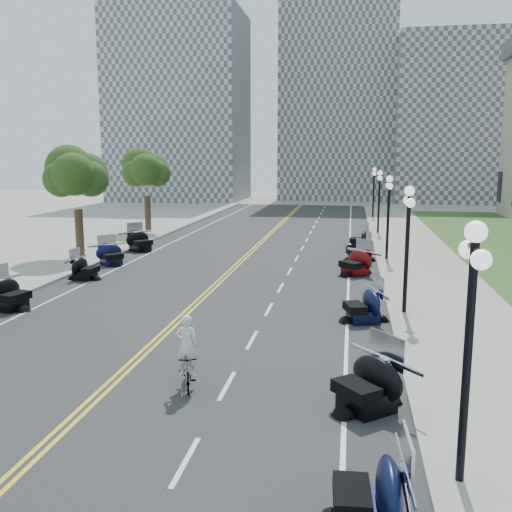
{
  "coord_description": "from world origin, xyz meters",
  "views": [
    {
      "loc": [
        6.42,
        -18.44,
        6.21
      ],
      "look_at": [
        2.46,
        5.24,
        2.0
      ],
      "focal_mm": 40.0,
      "sensor_mm": 36.0,
      "label": 1
    }
  ],
  "objects": [
    {
      "name": "ground",
      "position": [
        0.0,
        0.0,
        0.0
      ],
      "size": [
        160.0,
        160.0,
        0.0
      ],
      "primitive_type": "plane",
      "color": "gray"
    },
    {
      "name": "road",
      "position": [
        0.0,
        10.0,
        0.0
      ],
      "size": [
        16.0,
        90.0,
        0.01
      ],
      "primitive_type": "cube",
      "color": "#333335",
      "rests_on": "ground"
    },
    {
      "name": "centerline_yellow_a",
      "position": [
        -0.12,
        10.0,
        0.01
      ],
      "size": [
        0.12,
        90.0,
        0.0
      ],
      "primitive_type": "cube",
      "color": "yellow",
      "rests_on": "road"
    },
    {
      "name": "centerline_yellow_b",
      "position": [
        0.12,
        10.0,
        0.01
      ],
      "size": [
        0.12,
        90.0,
        0.0
      ],
      "primitive_type": "cube",
      "color": "yellow",
      "rests_on": "road"
    },
    {
      "name": "edge_line_north",
      "position": [
        6.4,
        10.0,
        0.01
      ],
      "size": [
        0.12,
        90.0,
        0.0
      ],
      "primitive_type": "cube",
      "color": "white",
      "rests_on": "road"
    },
    {
      "name": "edge_line_south",
      "position": [
        -6.4,
        10.0,
        0.01
      ],
      "size": [
        0.12,
        90.0,
        0.0
      ],
      "primitive_type": "cube",
      "color": "white",
      "rests_on": "road"
    },
    {
      "name": "lane_dash_4",
      "position": [
        3.2,
        -8.0,
        0.01
      ],
      "size": [
        0.12,
        2.0,
        0.0
      ],
      "primitive_type": "cube",
      "color": "white",
      "rests_on": "road"
    },
    {
      "name": "lane_dash_5",
      "position": [
        3.2,
        -4.0,
        0.01
      ],
      "size": [
        0.12,
        2.0,
        0.0
      ],
      "primitive_type": "cube",
      "color": "white",
      "rests_on": "road"
    },
    {
      "name": "lane_dash_6",
      "position": [
        3.2,
        0.0,
        0.01
      ],
      "size": [
        0.12,
        2.0,
        0.0
      ],
      "primitive_type": "cube",
      "color": "white",
      "rests_on": "road"
    },
    {
      "name": "lane_dash_7",
      "position": [
        3.2,
        4.0,
        0.01
      ],
      "size": [
        0.12,
        2.0,
        0.0
      ],
      "primitive_type": "cube",
      "color": "white",
      "rests_on": "road"
    },
    {
      "name": "lane_dash_8",
      "position": [
        3.2,
        8.0,
        0.01
      ],
      "size": [
        0.12,
        2.0,
        0.0
      ],
      "primitive_type": "cube",
      "color": "white",
      "rests_on": "road"
    },
    {
      "name": "lane_dash_9",
      "position": [
        3.2,
        12.0,
        0.01
      ],
      "size": [
        0.12,
        2.0,
        0.0
      ],
      "primitive_type": "cube",
      "color": "white",
      "rests_on": "road"
    },
    {
      "name": "lane_dash_10",
      "position": [
        3.2,
        16.0,
        0.01
      ],
      "size": [
        0.12,
        2.0,
        0.0
      ],
      "primitive_type": "cube",
      "color": "white",
      "rests_on": "road"
    },
    {
      "name": "lane_dash_11",
      "position": [
        3.2,
        20.0,
        0.01
      ],
      "size": [
        0.12,
        2.0,
        0.0
      ],
      "primitive_type": "cube",
      "color": "white",
      "rests_on": "road"
    },
    {
      "name": "lane_dash_12",
      "position": [
        3.2,
        24.0,
        0.01
      ],
      "size": [
        0.12,
        2.0,
        0.0
      ],
      "primitive_type": "cube",
      "color": "white",
      "rests_on": "road"
    },
    {
      "name": "lane_dash_13",
      "position": [
        3.2,
        28.0,
        0.01
      ],
      "size": [
        0.12,
        2.0,
        0.0
      ],
      "primitive_type": "cube",
      "color": "white",
      "rests_on": "road"
    },
    {
      "name": "lane_dash_14",
      "position": [
        3.2,
        32.0,
        0.01
      ],
      "size": [
        0.12,
        2.0,
        0.0
      ],
      "primitive_type": "cube",
      "color": "white",
      "rests_on": "road"
    },
    {
      "name": "lane_dash_15",
      "position": [
        3.2,
        36.0,
        0.01
      ],
      "size": [
        0.12,
        2.0,
        0.0
      ],
      "primitive_type": "cube",
      "color": "white",
      "rests_on": "road"
    },
    {
      "name": "lane_dash_16",
      "position": [
        3.2,
        40.0,
        0.01
      ],
      "size": [
        0.12,
        2.0,
        0.0
      ],
      "primitive_type": "cube",
      "color": "white",
      "rests_on": "road"
    },
    {
      "name": "lane_dash_17",
      "position": [
        3.2,
        44.0,
        0.01
      ],
      "size": [
        0.12,
        2.0,
        0.0
      ],
      "primitive_type": "cube",
      "color": "white",
      "rests_on": "road"
    },
    {
      "name": "lane_dash_18",
      "position": [
        3.2,
        48.0,
        0.01
      ],
      "size": [
        0.12,
        2.0,
        0.0
      ],
      "primitive_type": "cube",
      "color": "white",
      "rests_on": "road"
    },
    {
      "name": "lane_dash_19",
      "position": [
        3.2,
        52.0,
        0.01
      ],
      "size": [
        0.12,
        2.0,
        0.0
      ],
      "primitive_type": "cube",
      "color": "white",
      "rests_on": "road"
    },
    {
      "name": "sidewalk_north",
      "position": [
        10.5,
        10.0,
        0.07
      ],
      "size": [
        5.0,
        90.0,
        0.15
      ],
      "primitive_type": "cube",
      "color": "#9E9991",
      "rests_on": "ground"
    },
    {
      "name": "sidewalk_south",
      "position": [
        -10.5,
        10.0,
        0.07
      ],
      "size": [
        5.0,
        90.0,
        0.15
      ],
      "primitive_type": "cube",
      "color": "#9E9991",
      "rests_on": "ground"
    },
    {
      "name": "distant_block_a",
      "position": [
        -18.0,
        62.0,
        13.0
      ],
      "size": [
        18.0,
        14.0,
        26.0
      ],
      "primitive_type": "cube",
      "color": "gray",
      "rests_on": "ground"
    },
    {
      "name": "distant_block_b",
      "position": [
        4.0,
        68.0,
        15.0
      ],
      "size": [
        16.0,
        12.0,
        30.0
      ],
      "primitive_type": "cube",
      "color": "gray",
      "rests_on": "ground"
    },
    {
      "name": "distant_block_c",
      "position": [
        22.0,
        65.0,
        11.0
      ],
      "size": [
        20.0,
        14.0,
        22.0
      ],
      "primitive_type": "cube",
      "color": "gray",
      "rests_on": "ground"
    },
    {
      "name": "street_lamp_1",
      "position": [
        8.6,
        -8.0,
        2.6
      ],
      "size": [
        0.5,
        1.2,
        4.9
      ],
      "primitive_type": null,
      "color": "black",
      "rests_on": "sidewalk_north"
    },
    {
      "name": "street_lamp_2",
      "position": [
        8.6,
        4.0,
        2.6
      ],
      "size": [
        0.5,
        1.2,
        4.9
      ],
      "primitive_type": null,
      "color": "black",
      "rests_on": "sidewalk_north"
    },
    {
      "name": "street_lamp_3",
      "position": [
        8.6,
        16.0,
        2.6
      ],
      "size": [
        0.5,
        1.2,
        4.9
      ],
      "primitive_type": null,
      "color": "black",
      "rests_on": "sidewalk_north"
    },
    {
      "name": "street_lamp_4",
      "position": [
        8.6,
        28.0,
        2.6
      ],
      "size": [
        0.5,
        1.2,
        4.9
      ],
      "primitive_type": null,
      "color": "black",
      "rests_on": "sidewalk_north"
    },
    {
      "name": "street_lamp_5",
      "position": [
        8.6,
        40.0,
        2.6
      ],
      "size": [
        0.5,
        1.2,
        4.9
      ],
      "primitive_type": null,
      "color": "black",
      "rests_on": "sidewalk_north"
    },
    {
      "name": "tree_3",
      "position": [
        -10.0,
        14.0,
        4.75
      ],
      "size": [
        4.8,
        4.8,
        9.2
      ],
      "primitive_type": null,
      "color": "#235619",
      "rests_on": "sidewalk_south"
    },
    {
      "name": "tree_4",
      "position": [
        -10.0,
        26.0,
        4.75
      ],
      "size": [
        4.8,
        4.8,
        9.2
      ],
      "primitive_type": null,
      "color": "#235619",
      "rests_on": "sidewalk_south"
    },
    {
      "name": "motorcycle_n_3",
      "position": [
        6.89,
        -9.49,
        0.69
      ],
      "size": [
        2.08,
        2.08,
        1.38
      ],
      "primitive_type": null,
      "rotation": [
        0.0,
        0.0,
        -1.51
      ],
      "color": "black",
      "rests_on": "road"
    },
    {
      "name": "motorcycle_n_4",
      "position": [
        6.93,
        -4.91,
        0.76
      ],
      "size": [
        3.06,
        3.06,
        1.52
      ],
      "primitive_type": null,
      "rotation": [
        0.0,
        0.0,
        -0.86
      ],
      "color": "black",
      "rests_on": "road"
    },
    {
      "name": "motorcycle_n_6",
      "position": [
        6.98,
        2.82,
        0.72
      ],
      "size": [
        2.58,
        2.58,
        1.44
      ],
      "primitive_type": null,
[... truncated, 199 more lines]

